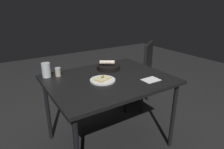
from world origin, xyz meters
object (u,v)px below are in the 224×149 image
pepper_shaker (58,72)px  beer_glass (46,71)px  bread_basket (108,66)px  chair_near (139,71)px  dining_table (108,84)px  pizza_plate (103,80)px

pepper_shaker → beer_glass: bearing=-20.5°
bread_basket → chair_near: chair_near is taller
dining_table → pepper_shaker: 0.51m
bread_basket → chair_near: bearing=-160.4°
bread_basket → pepper_shaker: 0.53m
dining_table → bread_basket: size_ratio=4.58×
pizza_plate → bread_basket: bearing=-130.2°
beer_glass → bread_basket: bearing=168.9°
beer_glass → pepper_shaker: (-0.10, 0.04, -0.02)m
beer_glass → pizza_plate: bearing=136.8°
dining_table → pepper_shaker: size_ratio=13.33×
bread_basket → beer_glass: 0.64m
pepper_shaker → chair_near: bearing=-172.8°
dining_table → pizza_plate: pizza_plate is taller
bread_basket → dining_table: bearing=58.9°
beer_glass → pepper_shaker: size_ratio=1.63×
bread_basket → pepper_shaker: size_ratio=2.91×
beer_glass → chair_near: (-1.28, -0.11, -0.28)m
dining_table → pizza_plate: bearing=22.6°
dining_table → pepper_shaker: bearing=-38.4°
dining_table → beer_glass: beer_glass is taller
pizza_plate → pepper_shaker: 0.46m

